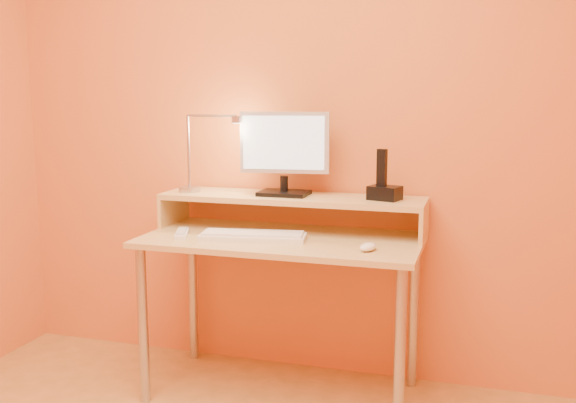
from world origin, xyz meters
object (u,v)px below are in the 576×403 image
(mouse, at_px, (368,247))
(remote_control, at_px, (182,234))
(lamp_base, at_px, (190,189))
(phone_dock, at_px, (385,193))
(keyboard, at_px, (253,237))
(monitor_panel, at_px, (285,142))

(mouse, height_order, remote_control, mouse)
(lamp_base, relative_size, phone_dock, 0.77)
(phone_dock, xyz_separation_m, keyboard, (-0.52, -0.23, -0.18))
(phone_dock, bearing_deg, remote_control, -147.37)
(mouse, bearing_deg, lamp_base, -179.65)
(keyboard, bearing_deg, lamp_base, 143.56)
(mouse, relative_size, remote_control, 0.52)
(lamp_base, distance_m, phone_dock, 0.91)
(lamp_base, height_order, keyboard, lamp_base)
(mouse, bearing_deg, phone_dock, 103.21)
(keyboard, bearing_deg, monitor_panel, 65.04)
(monitor_panel, bearing_deg, keyboard, -113.78)
(phone_dock, bearing_deg, monitor_panel, -165.10)
(monitor_panel, bearing_deg, remote_control, -154.18)
(phone_dock, xyz_separation_m, remote_control, (-0.85, -0.25, -0.18))
(lamp_base, relative_size, keyboard, 0.22)
(keyboard, bearing_deg, phone_dock, 14.64)
(remote_control, bearing_deg, monitor_panel, 13.36)
(lamp_base, bearing_deg, keyboard, -27.39)
(phone_dock, relative_size, mouse, 1.35)
(lamp_base, distance_m, keyboard, 0.46)
(keyboard, distance_m, mouse, 0.51)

